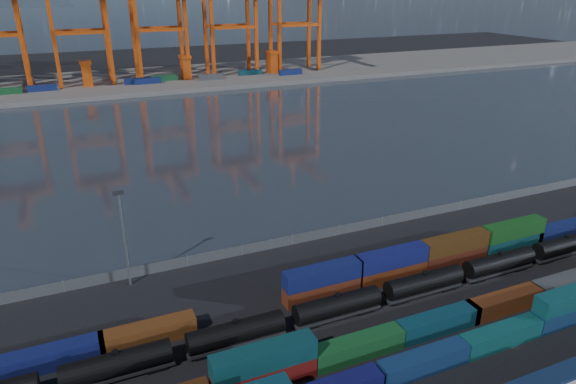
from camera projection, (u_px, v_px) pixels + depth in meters
name	position (u px, v px, depth m)	size (l,w,h in m)	color
ground	(372.00, 330.00, 73.31)	(700.00, 700.00, 0.00)	black
harbor_water	(194.00, 138.00, 162.32)	(700.00, 700.00, 0.00)	#272E38
far_quay	(142.00, 81.00, 250.95)	(700.00, 70.00, 2.00)	#514F4C
passenger_train	(575.00, 381.00, 60.49)	(75.14, 2.86, 4.90)	silver
container_row_south	(375.00, 374.00, 62.18)	(140.39, 2.57, 5.47)	#3A3D3F
container_row_mid	(439.00, 320.00, 72.38)	(143.05, 2.68, 5.71)	#414446
container_row_north	(391.00, 268.00, 84.66)	(141.58, 2.62, 5.59)	navy
tanker_string	(382.00, 294.00, 77.86)	(122.38, 2.98, 4.27)	black
waterfront_fence	(292.00, 240.00, 96.67)	(160.12, 0.12, 2.20)	#595B5E
yard_light_mast	(124.00, 234.00, 80.75)	(1.60, 0.40, 16.60)	slate
quay_containers	(121.00, 82.00, 233.70)	(172.58, 10.99, 2.60)	navy
straddle_carriers	(138.00, 70.00, 238.95)	(140.00, 7.00, 11.10)	#CE460E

